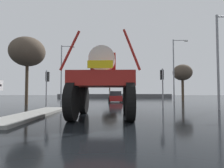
% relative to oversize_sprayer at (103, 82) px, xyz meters
% --- Properties ---
extents(ground_plane, '(120.00, 120.00, 0.00)m').
position_rel_oversize_sprayer_xyz_m(ground_plane, '(0.34, 12.82, -1.96)').
color(ground_plane, black).
extents(median_island, '(1.71, 8.12, 0.15)m').
position_rel_oversize_sprayer_xyz_m(median_island, '(-4.13, 0.55, -1.88)').
color(median_island, gray).
rests_on(median_island, ground).
extents(oversize_sprayer, '(3.86, 5.01, 4.36)m').
position_rel_oversize_sprayer_xyz_m(oversize_sprayer, '(0.00, 0.00, 0.00)').
color(oversize_sprayer, black).
rests_on(oversize_sprayer, ground).
extents(sedan_ahead, '(2.07, 4.19, 1.52)m').
position_rel_oversize_sprayer_xyz_m(sedan_ahead, '(0.63, 15.53, -1.25)').
color(sedan_ahead, maroon).
rests_on(sedan_ahead, ground).
extents(traffic_signal_near_left, '(0.24, 0.54, 3.26)m').
position_rel_oversize_sprayer_xyz_m(traffic_signal_near_left, '(-5.29, 5.55, 0.41)').
color(traffic_signal_near_left, gray).
rests_on(traffic_signal_near_left, ground).
extents(traffic_signal_near_right, '(0.24, 0.54, 3.40)m').
position_rel_oversize_sprayer_xyz_m(traffic_signal_near_right, '(4.72, 5.54, 0.52)').
color(traffic_signal_near_right, gray).
rests_on(traffic_signal_near_right, ground).
extents(streetlight_near_right, '(2.12, 0.24, 7.56)m').
position_rel_oversize_sprayer_xyz_m(streetlight_near_right, '(8.98, 4.26, 2.29)').
color(streetlight_near_right, gray).
rests_on(streetlight_near_right, ground).
extents(streetlight_far_left, '(2.09, 0.24, 8.54)m').
position_rel_oversize_sprayer_xyz_m(streetlight_far_left, '(-7.41, 17.09, 2.79)').
color(streetlight_far_left, gray).
rests_on(streetlight_far_left, ground).
extents(streetlight_far_right, '(2.28, 0.24, 9.38)m').
position_rel_oversize_sprayer_xyz_m(streetlight_far_right, '(9.61, 17.13, 3.24)').
color(streetlight_far_right, gray).
rests_on(streetlight_far_right, ground).
extents(bare_tree_left, '(3.85, 3.85, 7.56)m').
position_rel_oversize_sprayer_xyz_m(bare_tree_left, '(-9.21, 9.78, 3.93)').
color(bare_tree_left, '#473828').
rests_on(bare_tree_left, ground).
extents(bare_tree_right, '(3.09, 3.09, 5.90)m').
position_rel_oversize_sprayer_xyz_m(bare_tree_right, '(11.64, 19.53, 2.57)').
color(bare_tree_right, '#473828').
rests_on(bare_tree_right, ground).
extents(bare_tree_far_center, '(3.76, 3.76, 6.48)m').
position_rel_oversize_sprayer_xyz_m(bare_tree_far_center, '(-0.73, 32.92, 2.90)').
color(bare_tree_far_center, '#473828').
rests_on(bare_tree_far_center, ground).
extents(roadside_barrier, '(28.81, 0.24, 0.90)m').
position_rel_oversize_sprayer_xyz_m(roadside_barrier, '(0.34, 35.43, -1.51)').
color(roadside_barrier, '#59595B').
rests_on(roadside_barrier, ground).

